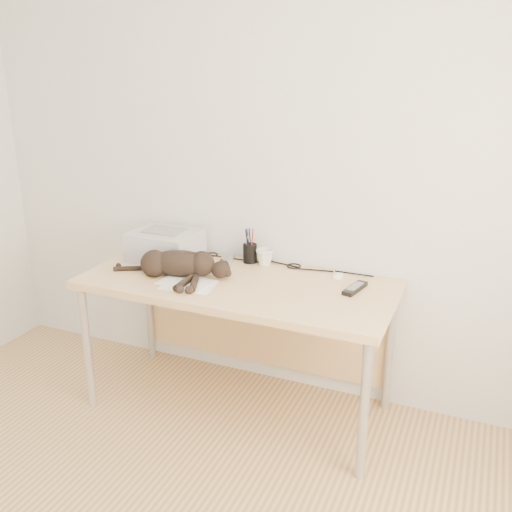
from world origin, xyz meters
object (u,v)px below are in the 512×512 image
at_px(desk, 244,299).
at_px(cat, 176,265).
at_px(mouse, 338,274).
at_px(pen_cup, 250,253).
at_px(mug, 265,257).
at_px(printer, 165,245).

relative_size(desk, cat, 2.45).
xyz_separation_m(cat, mouse, (0.78, 0.32, -0.05)).
bearing_deg(mouse, cat, -163.20).
bearing_deg(pen_cup, cat, -126.93).
distance_m(cat, mug, 0.49).
height_order(cat, mug, cat).
bearing_deg(printer, pen_cup, 16.36).
bearing_deg(desk, cat, -154.94).
bearing_deg(desk, mouse, 20.01).
height_order(printer, pen_cup, pen_cup).
height_order(pen_cup, mouse, pen_cup).
relative_size(desk, printer, 4.42).
height_order(mug, mouse, mug).
bearing_deg(mug, pen_cup, 173.80).
xyz_separation_m(desk, printer, (-0.51, 0.07, 0.22)).
bearing_deg(pen_cup, mouse, -3.98).
bearing_deg(cat, printer, 117.97).
distance_m(printer, mouse, 0.98).
bearing_deg(mouse, pen_cup, 170.71).
xyz_separation_m(desk, mouse, (0.46, 0.17, 0.15)).
xyz_separation_m(cat, pen_cup, (0.26, 0.35, -0.01)).
xyz_separation_m(printer, pen_cup, (0.46, 0.14, -0.03)).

